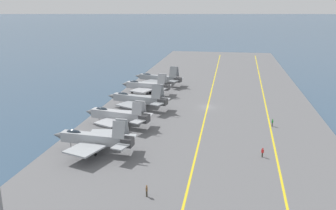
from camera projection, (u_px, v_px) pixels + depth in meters
ground_plane at (207, 109)px, 92.06m from camera, size 2000.00×2000.00×0.00m
carrier_deck at (207, 108)px, 92.00m from camera, size 223.83×54.06×0.40m
deck_stripe_foul_line at (267, 110)px, 89.48m from camera, size 201.36×6.64×0.01m
deck_stripe_centerline at (207, 107)px, 91.95m from camera, size 201.45×0.36×0.01m
parked_jet_nearest at (93, 139)px, 63.08m from camera, size 13.69×15.53×6.59m
parked_jet_second at (117, 115)px, 76.75m from camera, size 12.08×15.47×6.13m
parked_jet_third at (138, 99)px, 89.22m from camera, size 13.02×16.79×6.95m
parked_jet_fourth at (146, 86)px, 104.05m from camera, size 12.99×15.18×6.48m
parked_jet_fifth at (158, 78)px, 116.12m from camera, size 13.54×17.02×6.59m
crew_green_vest at (272, 122)px, 77.21m from camera, size 0.45×0.40×1.71m
crew_red_vest at (262, 152)px, 61.60m from camera, size 0.45×0.45×1.72m
crew_brown_vest at (147, 190)px, 48.91m from camera, size 0.42×0.32×1.75m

